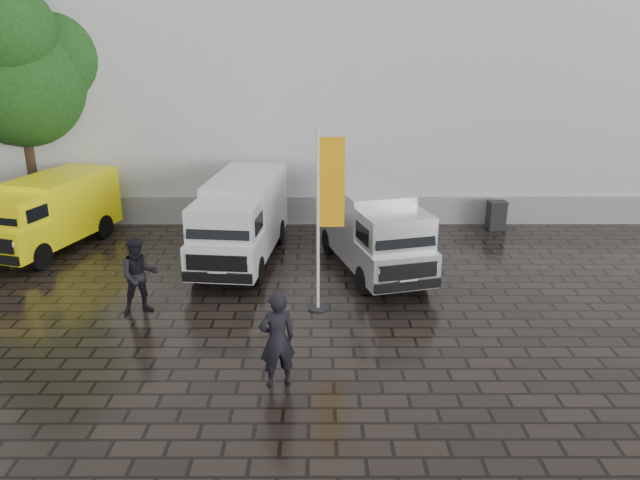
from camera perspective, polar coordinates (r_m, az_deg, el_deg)
The scene contains 11 objects.
ground at distance 15.11m, azimuth 0.99°, elevation -7.26°, with size 120.00×120.00×0.00m, color black.
exhibition_hall at distance 29.72m, azimuth 4.49°, elevation 17.26°, with size 44.00×16.00×12.00m, color silver.
hall_plinth at distance 22.52m, azimuth 5.72°, elevation 2.72°, with size 44.00×0.15×1.00m, color gray.
van_yellow at distance 21.27m, azimuth -23.53°, elevation 2.10°, with size 1.89×4.92×2.27m, color #FFF30D, non-canonical shape.
van_white at distance 18.67m, azimuth -7.23°, elevation 1.67°, with size 1.88×5.64×2.44m, color silver, non-canonical shape.
van_silver at distance 17.95m, azimuth 4.71°, elevation 0.93°, with size 1.81×5.43×2.35m, color silver, non-canonical shape.
flagpole at distance 14.81m, azimuth 0.51°, elevation 2.39°, with size 0.88×0.50×4.47m.
tree at distance 24.29m, azimuth -25.79°, elevation 13.94°, with size 4.69×4.69×8.42m.
wheelie_bin at distance 22.66m, azimuth 15.82°, elevation 2.21°, with size 0.60×0.60×1.00m, color black.
person_front at distance 12.08m, azimuth -3.95°, elevation -9.08°, with size 0.71×0.47×1.95m, color black.
person_tent at distance 15.75m, azimuth -16.18°, elevation -3.14°, with size 0.93×0.72×1.91m, color black.
Camera 1 is at (-0.29, -13.63, 6.53)m, focal length 35.00 mm.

